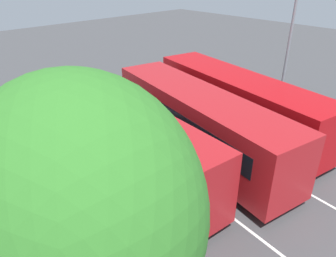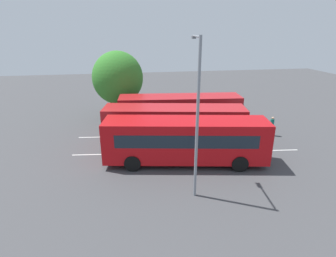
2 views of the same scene
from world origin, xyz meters
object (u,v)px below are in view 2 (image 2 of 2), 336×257
at_px(bus_far_left, 186,140).
at_px(depot_tree, 118,78).
at_px(bus_center_left, 175,124).
at_px(pedestrian, 272,125).
at_px(bus_center_right, 180,111).
at_px(street_lamp, 197,110).

xyz_separation_m(bus_far_left, depot_tree, (-4.48, 11.60, 2.43)).
xyz_separation_m(bus_center_left, pedestrian, (8.79, 0.53, -0.74)).
xyz_separation_m(bus_center_left, depot_tree, (-4.34, 8.27, 2.43)).
bearing_deg(bus_center_right, depot_tree, 145.57).
xyz_separation_m(bus_center_left, street_lamp, (-0.23, -7.05, 3.20)).
height_order(bus_center_left, street_lamp, street_lamp).
height_order(bus_far_left, street_lamp, street_lamp).
bearing_deg(bus_center_left, bus_center_right, 81.71).
distance_m(bus_center_left, street_lamp, 7.75).
height_order(bus_center_left, depot_tree, depot_tree).
bearing_deg(pedestrian, bus_far_left, -10.45).
bearing_deg(street_lamp, depot_tree, 22.16).
bearing_deg(bus_far_left, bus_center_right, 91.44).
xyz_separation_m(bus_far_left, bus_center_left, (-0.14, 3.33, 0.00)).
relative_size(bus_center_left, bus_center_right, 1.01).
bearing_deg(bus_far_left, pedestrian, 34.39).
relative_size(pedestrian, depot_tree, 0.25).
bearing_deg(pedestrian, depot_tree, -65.04).
xyz_separation_m(bus_far_left, pedestrian, (8.64, 3.86, -0.74)).
bearing_deg(bus_far_left, bus_center_left, 102.79).
xyz_separation_m(bus_center_right, pedestrian, (7.56, -3.07, -0.74)).
bearing_deg(bus_far_left, street_lamp, -85.40).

